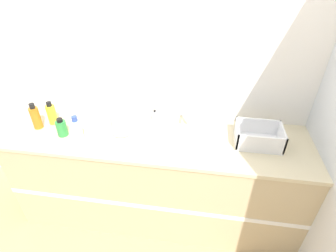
{
  "coord_description": "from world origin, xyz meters",
  "views": [
    {
      "loc": [
        0.33,
        -1.28,
        2.11
      ],
      "look_at": [
        0.09,
        0.28,
        1.03
      ],
      "focal_mm": 28.0,
      "sensor_mm": 36.0,
      "label": 1
    }
  ],
  "objects_px": {
    "paper_towel_roll": "(120,118)",
    "bottle_yellow": "(52,114)",
    "sink": "(187,137)",
    "bottle_clear": "(77,130)",
    "soap_dispenser": "(155,116)",
    "bottle_amber": "(36,117)",
    "bottle_green": "(62,128)",
    "dish_rack": "(258,137)"
  },
  "relations": [
    {
      "from": "paper_towel_roll",
      "to": "bottle_yellow",
      "type": "relative_size",
      "value": 1.39
    },
    {
      "from": "sink",
      "to": "bottle_clear",
      "type": "height_order",
      "value": "sink"
    },
    {
      "from": "sink",
      "to": "bottle_clear",
      "type": "xyz_separation_m",
      "value": [
        -0.8,
        -0.14,
        0.08
      ]
    },
    {
      "from": "bottle_clear",
      "to": "soap_dispenser",
      "type": "bearing_deg",
      "value": 34.31
    },
    {
      "from": "bottle_amber",
      "to": "bottle_clear",
      "type": "bearing_deg",
      "value": -16.68
    },
    {
      "from": "bottle_green",
      "to": "bottle_clear",
      "type": "xyz_separation_m",
      "value": [
        0.16,
        -0.06,
        0.03
      ]
    },
    {
      "from": "bottle_clear",
      "to": "soap_dispenser",
      "type": "relative_size",
      "value": 1.99
    },
    {
      "from": "dish_rack",
      "to": "bottle_green",
      "type": "bearing_deg",
      "value": -175.29
    },
    {
      "from": "bottle_yellow",
      "to": "sink",
      "type": "bearing_deg",
      "value": -3.09
    },
    {
      "from": "bottle_yellow",
      "to": "dish_rack",
      "type": "bearing_deg",
      "value": -0.87
    },
    {
      "from": "bottle_clear",
      "to": "soap_dispenser",
      "type": "xyz_separation_m",
      "value": [
        0.51,
        0.35,
        -0.05
      ]
    },
    {
      "from": "sink",
      "to": "paper_towel_roll",
      "type": "relative_size",
      "value": 1.96
    },
    {
      "from": "dish_rack",
      "to": "bottle_green",
      "type": "xyz_separation_m",
      "value": [
        -1.47,
        -0.12,
        0.01
      ]
    },
    {
      "from": "bottle_green",
      "to": "bottle_clear",
      "type": "relative_size",
      "value": 0.68
    },
    {
      "from": "paper_towel_roll",
      "to": "bottle_green",
      "type": "height_order",
      "value": "paper_towel_roll"
    },
    {
      "from": "dish_rack",
      "to": "bottle_amber",
      "type": "distance_m",
      "value": 1.72
    },
    {
      "from": "paper_towel_roll",
      "to": "bottle_green",
      "type": "bearing_deg",
      "value": -168.77
    },
    {
      "from": "bottle_yellow",
      "to": "bottle_clear",
      "type": "distance_m",
      "value": 0.37
    },
    {
      "from": "sink",
      "to": "soap_dispenser",
      "type": "xyz_separation_m",
      "value": [
        -0.29,
        0.21,
        0.03
      ]
    },
    {
      "from": "dish_rack",
      "to": "soap_dispenser",
      "type": "bearing_deg",
      "value": 168.07
    },
    {
      "from": "soap_dispenser",
      "to": "bottle_yellow",
      "type": "bearing_deg",
      "value": -169.97
    },
    {
      "from": "dish_rack",
      "to": "bottle_clear",
      "type": "height_order",
      "value": "bottle_clear"
    },
    {
      "from": "bottle_amber",
      "to": "bottle_clear",
      "type": "distance_m",
      "value": 0.42
    },
    {
      "from": "bottle_amber",
      "to": "bottle_clear",
      "type": "relative_size",
      "value": 1.0
    },
    {
      "from": "bottle_green",
      "to": "soap_dispenser",
      "type": "relative_size",
      "value": 1.35
    },
    {
      "from": "bottle_yellow",
      "to": "bottle_amber",
      "type": "distance_m",
      "value": 0.12
    },
    {
      "from": "bottle_green",
      "to": "bottle_amber",
      "type": "distance_m",
      "value": 0.25
    },
    {
      "from": "bottle_green",
      "to": "bottle_amber",
      "type": "height_order",
      "value": "bottle_amber"
    },
    {
      "from": "soap_dispenser",
      "to": "bottle_clear",
      "type": "bearing_deg",
      "value": -145.69
    },
    {
      "from": "bottle_green",
      "to": "bottle_amber",
      "type": "relative_size",
      "value": 0.68
    },
    {
      "from": "dish_rack",
      "to": "bottle_green",
      "type": "height_order",
      "value": "bottle_green"
    },
    {
      "from": "bottle_amber",
      "to": "soap_dispenser",
      "type": "distance_m",
      "value": 0.94
    },
    {
      "from": "sink",
      "to": "bottle_green",
      "type": "bearing_deg",
      "value": -174.83
    },
    {
      "from": "dish_rack",
      "to": "bottle_green",
      "type": "relative_size",
      "value": 2.24
    },
    {
      "from": "paper_towel_roll",
      "to": "bottle_green",
      "type": "relative_size",
      "value": 1.84
    },
    {
      "from": "bottle_clear",
      "to": "dish_rack",
      "type": "bearing_deg",
      "value": 7.66
    },
    {
      "from": "bottle_green",
      "to": "bottle_yellow",
      "type": "height_order",
      "value": "bottle_yellow"
    },
    {
      "from": "bottle_amber",
      "to": "soap_dispenser",
      "type": "height_order",
      "value": "bottle_amber"
    },
    {
      "from": "soap_dispenser",
      "to": "paper_towel_roll",
      "type": "bearing_deg",
      "value": -137.61
    },
    {
      "from": "bottle_green",
      "to": "bottle_amber",
      "type": "bearing_deg",
      "value": 165.14
    },
    {
      "from": "paper_towel_roll",
      "to": "bottle_amber",
      "type": "xyz_separation_m",
      "value": [
        -0.69,
        -0.02,
        -0.04
      ]
    },
    {
      "from": "paper_towel_roll",
      "to": "bottle_yellow",
      "type": "xyz_separation_m",
      "value": [
        -0.6,
        0.06,
        -0.05
      ]
    }
  ]
}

